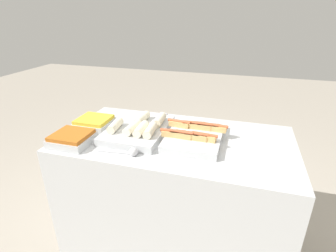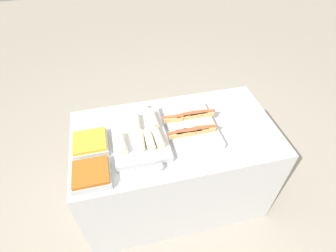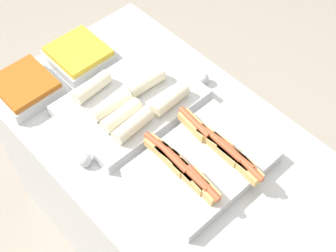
{
  "view_description": "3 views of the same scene",
  "coord_description": "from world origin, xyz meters",
  "px_view_note": "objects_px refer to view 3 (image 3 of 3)",
  "views": [
    {
      "loc": [
        0.39,
        -1.52,
        1.65
      ],
      "look_at": [
        -0.06,
        0.0,
        0.95
      ],
      "focal_mm": 28.0,
      "sensor_mm": 36.0,
      "label": 1
    },
    {
      "loc": [
        -0.37,
        -1.3,
        2.28
      ],
      "look_at": [
        -0.06,
        0.0,
        0.95
      ],
      "focal_mm": 28.0,
      "sensor_mm": 36.0,
      "label": 2
    },
    {
      "loc": [
        0.69,
        -0.7,
        2.32
      ],
      "look_at": [
        -0.06,
        0.0,
        0.95
      ],
      "focal_mm": 50.0,
      "sensor_mm": 36.0,
      "label": 3
    }
  ],
  "objects_px": {
    "tray_side_front": "(25,87)",
    "serving_spoon_far": "(199,77)",
    "serving_spoon_near": "(82,158)",
    "tray_side_back": "(78,56)",
    "tray_hotdogs": "(202,163)",
    "tray_wraps": "(131,102)"
  },
  "relations": [
    {
      "from": "tray_hotdogs",
      "to": "tray_side_front",
      "type": "distance_m",
      "value": 0.78
    },
    {
      "from": "tray_wraps",
      "to": "tray_side_back",
      "type": "bearing_deg",
      "value": 179.55
    },
    {
      "from": "tray_side_front",
      "to": "serving_spoon_near",
      "type": "relative_size",
      "value": 0.92
    },
    {
      "from": "tray_hotdogs",
      "to": "tray_wraps",
      "type": "xyz_separation_m",
      "value": [
        -0.39,
        -0.01,
        -0.0
      ]
    },
    {
      "from": "tray_side_front",
      "to": "tray_side_back",
      "type": "xyz_separation_m",
      "value": [
        0.0,
        0.26,
        0.0
      ]
    },
    {
      "from": "tray_hotdogs",
      "to": "tray_wraps",
      "type": "relative_size",
      "value": 0.9
    },
    {
      "from": "serving_spoon_far",
      "to": "tray_wraps",
      "type": "bearing_deg",
      "value": -103.91
    },
    {
      "from": "serving_spoon_near",
      "to": "serving_spoon_far",
      "type": "height_order",
      "value": "same"
    },
    {
      "from": "tray_hotdogs",
      "to": "serving_spoon_near",
      "type": "distance_m",
      "value": 0.44
    },
    {
      "from": "tray_side_front",
      "to": "serving_spoon_near",
      "type": "distance_m",
      "value": 0.42
    },
    {
      "from": "tray_hotdogs",
      "to": "serving_spoon_far",
      "type": "bearing_deg",
      "value": 136.25
    },
    {
      "from": "tray_wraps",
      "to": "serving_spoon_near",
      "type": "relative_size",
      "value": 2.01
    },
    {
      "from": "tray_hotdogs",
      "to": "serving_spoon_far",
      "type": "height_order",
      "value": "tray_hotdogs"
    },
    {
      "from": "tray_wraps",
      "to": "tray_side_back",
      "type": "xyz_separation_m",
      "value": [
        -0.35,
        0.0,
        -0.0
      ]
    },
    {
      "from": "tray_wraps",
      "to": "tray_hotdogs",
      "type": "bearing_deg",
      "value": 1.12
    },
    {
      "from": "tray_side_front",
      "to": "serving_spoon_far",
      "type": "distance_m",
      "value": 0.71
    },
    {
      "from": "serving_spoon_near",
      "to": "tray_side_back",
      "type": "bearing_deg",
      "value": 144.98
    },
    {
      "from": "tray_side_back",
      "to": "serving_spoon_near",
      "type": "xyz_separation_m",
      "value": [
        0.42,
        -0.29,
        -0.01
      ]
    },
    {
      "from": "serving_spoon_far",
      "to": "tray_side_front",
      "type": "bearing_deg",
      "value": -127.01
    },
    {
      "from": "tray_side_back",
      "to": "tray_wraps",
      "type": "bearing_deg",
      "value": -0.45
    },
    {
      "from": "tray_hotdogs",
      "to": "serving_spoon_near",
      "type": "relative_size",
      "value": 1.81
    },
    {
      "from": "tray_wraps",
      "to": "serving_spoon_far",
      "type": "relative_size",
      "value": 1.86
    }
  ]
}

